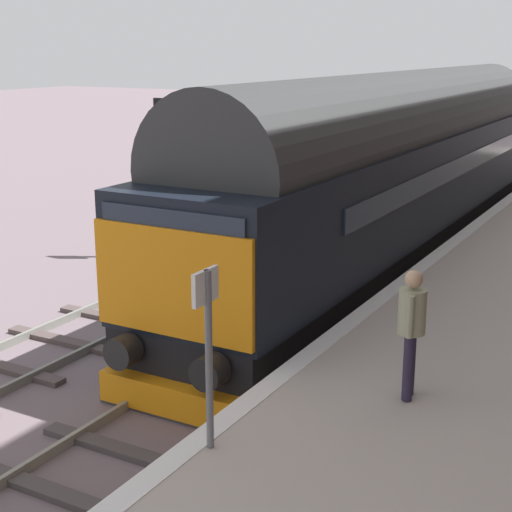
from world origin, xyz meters
name	(u,v)px	position (x,y,z in m)	size (l,w,h in m)	color
ground_plane	(299,329)	(0.00, 0.00, 0.00)	(140.00, 140.00, 0.00)	#695A60
track_main	(299,326)	(0.00, 0.00, 0.05)	(2.50, 60.00, 0.15)	gray
track_adjacent_west	(155,298)	(-3.42, 0.00, 0.06)	(2.50, 60.00, 0.15)	slate
station_platform	(492,337)	(3.60, 0.00, 0.50)	(4.00, 44.00, 1.01)	#B1A69C
diesel_locomotive	(400,163)	(0.00, 5.43, 2.49)	(2.74, 19.52, 4.68)	black
signal_post_mid	(164,156)	(-5.27, 3.03, 2.60)	(0.44, 0.22, 4.02)	gray
platform_number_sign	(208,332)	(1.93, -6.19, 2.33)	(0.10, 0.44, 2.00)	slate
waiting_passenger	(412,322)	(3.42, -3.94, 1.99)	(0.40, 0.50, 1.64)	#2B253C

